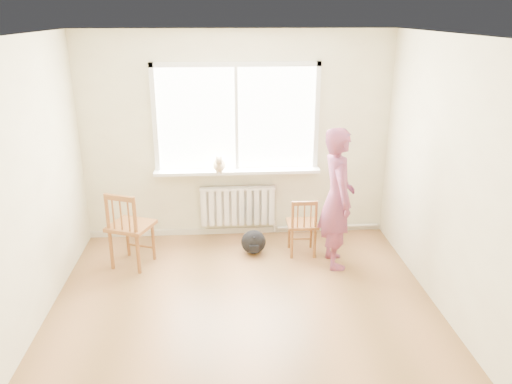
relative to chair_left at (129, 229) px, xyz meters
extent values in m
plane|color=#9F6C41|center=(1.31, -1.38, -0.48)|extent=(4.50, 4.50, 0.00)
plane|color=white|center=(1.31, -1.38, 2.22)|extent=(4.50, 4.50, 0.00)
cube|color=beige|center=(1.31, 0.87, 0.87)|extent=(4.00, 0.01, 2.70)
cube|color=white|center=(1.31, 0.85, 1.12)|extent=(2.00, 0.02, 1.30)
cube|color=white|center=(1.31, 0.83, 1.80)|extent=(2.12, 0.05, 0.06)
cube|color=white|center=(0.28, 0.83, 1.12)|extent=(0.06, 0.05, 1.42)
cube|color=white|center=(2.34, 0.83, 1.12)|extent=(0.06, 0.05, 1.42)
cube|color=white|center=(1.31, 0.83, 1.12)|extent=(0.04, 0.05, 1.30)
cube|color=white|center=(1.31, 0.76, 0.45)|extent=(2.15, 0.22, 0.04)
cube|color=white|center=(1.31, 0.82, -0.06)|extent=(1.00, 0.02, 0.55)
cube|color=white|center=(1.31, 0.77, -0.06)|extent=(1.00, 0.10, 0.51)
cube|color=white|center=(1.31, 0.77, 0.20)|extent=(1.00, 0.12, 0.03)
cylinder|color=silver|center=(2.56, 0.81, -0.40)|extent=(1.40, 0.04, 0.04)
cube|color=beige|center=(1.31, 0.85, -0.44)|extent=(4.00, 0.03, 0.08)
cube|color=#93592A|center=(0.02, 0.05, 0.02)|extent=(0.60, 0.59, 0.04)
cylinder|color=#93592A|center=(0.25, 0.15, -0.23)|extent=(0.04, 0.04, 0.50)
cylinder|color=#93592A|center=(-0.08, 0.28, -0.23)|extent=(0.04, 0.04, 0.50)
cylinder|color=#93592A|center=(0.12, -0.18, -0.23)|extent=(0.04, 0.04, 0.50)
cylinder|color=#93592A|center=(-0.21, -0.05, -0.23)|extent=(0.04, 0.04, 0.50)
cylinder|color=#93592A|center=(0.12, -0.18, 0.00)|extent=(0.04, 0.04, 0.95)
cylinder|color=#93592A|center=(-0.21, -0.05, 0.00)|extent=(0.04, 0.04, 0.95)
cube|color=#93592A|center=(-0.05, -0.12, 0.44)|extent=(0.37, 0.18, 0.06)
cylinder|color=#93592A|center=(0.05, -0.15, 0.24)|extent=(0.02, 0.02, 0.38)
cylinder|color=#93592A|center=(-0.05, -0.12, 0.24)|extent=(0.02, 0.02, 0.38)
cylinder|color=#93592A|center=(-0.14, -0.08, 0.24)|extent=(0.02, 0.02, 0.38)
cube|color=#93592A|center=(2.09, 0.20, -0.08)|extent=(0.38, 0.36, 0.04)
cylinder|color=#93592A|center=(2.24, 0.34, -0.28)|extent=(0.03, 0.03, 0.40)
cylinder|color=#93592A|center=(1.95, 0.35, -0.28)|extent=(0.03, 0.03, 0.40)
cylinder|color=#93592A|center=(2.23, 0.06, -0.28)|extent=(0.03, 0.03, 0.40)
cylinder|color=#93592A|center=(1.95, 0.06, -0.28)|extent=(0.03, 0.03, 0.40)
cylinder|color=#93592A|center=(2.23, 0.06, -0.10)|extent=(0.04, 0.04, 0.75)
cylinder|color=#93592A|center=(1.95, 0.06, -0.10)|extent=(0.04, 0.04, 0.75)
cube|color=#93592A|center=(2.09, 0.06, 0.25)|extent=(0.31, 0.03, 0.05)
cylinder|color=#93592A|center=(2.17, 0.06, 0.09)|extent=(0.02, 0.02, 0.30)
cylinder|color=#93592A|center=(2.09, 0.06, 0.09)|extent=(0.02, 0.02, 0.30)
cylinder|color=#93592A|center=(2.01, 0.06, 0.09)|extent=(0.02, 0.02, 0.30)
imported|color=#C4416A|center=(2.44, -0.10, 0.36)|extent=(0.43, 0.63, 1.68)
ellipsoid|color=beige|center=(1.08, 0.69, 0.56)|extent=(0.16, 0.24, 0.17)
sphere|color=beige|center=(1.08, 0.57, 0.65)|extent=(0.10, 0.10, 0.10)
cone|color=beige|center=(1.05, 0.57, 0.69)|extent=(0.03, 0.03, 0.04)
cone|color=beige|center=(1.10, 0.57, 0.69)|extent=(0.03, 0.03, 0.04)
cylinder|color=beige|center=(1.08, 0.81, 0.50)|extent=(0.02, 0.16, 0.02)
cylinder|color=beige|center=(1.05, 0.60, 0.51)|extent=(0.02, 0.02, 0.09)
cylinder|color=beige|center=(1.10, 0.60, 0.51)|extent=(0.02, 0.02, 0.09)
ellipsoid|color=black|center=(1.49, 0.23, -0.33)|extent=(0.33, 0.26, 0.31)
camera|label=1|loc=(1.12, -5.44, 2.41)|focal=35.00mm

